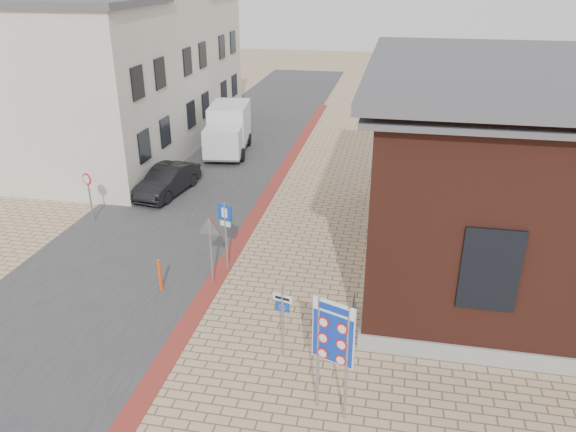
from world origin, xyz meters
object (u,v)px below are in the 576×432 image
Objects in this scene: box_truck at (228,129)px; border_sign at (333,335)px; bollard at (160,275)px; sedan at (168,180)px; parking_sign at (225,225)px; essen_sign at (283,314)px.

box_truck is 20.54m from border_sign.
border_sign is 7.56m from bollard.
box_truck is (0.91, 6.59, 0.68)m from sedan.
parking_sign is (-4.30, 6.00, -0.47)m from border_sign.
box_truck is at bearing 124.67° from parking_sign.
essen_sign reaches higher than bollard.
essen_sign is at bearing -46.38° from sedan.
essen_sign is 5.06m from parking_sign.
sedan is 15.29m from border_sign.
sedan is at bearing 145.10° from parking_sign.
border_sign is 2.49m from essen_sign.
essen_sign is (-1.50, 1.80, -0.85)m from border_sign.
border_sign reaches higher than essen_sign.
parking_sign reaches higher than sedan.
sedan is at bearing 139.92° from essen_sign.
parking_sign is (4.70, -6.27, 1.04)m from sedan.
sedan is 1.59× the size of parking_sign.
border_sign reaches higher than sedan.
border_sign is (9.00, -12.27, 1.52)m from sedan.
border_sign is 2.70× the size of bollard.
box_truck reaches higher than sedan.
border_sign reaches higher than parking_sign.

